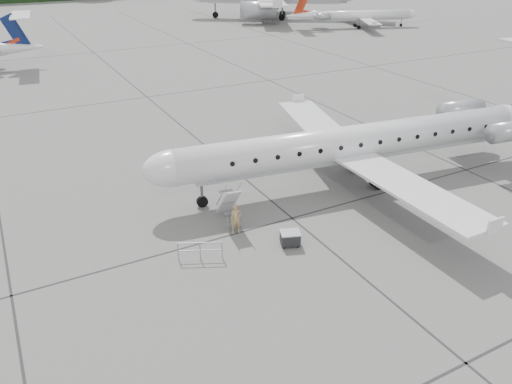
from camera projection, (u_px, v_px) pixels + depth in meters
ground at (405, 223)px, 28.39m from camera, size 320.00×320.00×0.00m
main_regional_jet at (356, 126)px, 31.51m from camera, size 32.94×25.72×7.75m
airstair at (229, 203)px, 27.99m from camera, size 1.15×2.35×2.43m
passenger at (236, 219)px, 27.08m from camera, size 0.69×0.50×1.74m
safety_railing at (200, 251)px, 24.92m from camera, size 2.02×1.01×1.00m
baggage_cart at (290, 238)px, 26.16m from camera, size 1.19×1.08×0.85m
bg_regional_right at (363, 10)px, 89.42m from camera, size 26.93×23.01×5.98m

